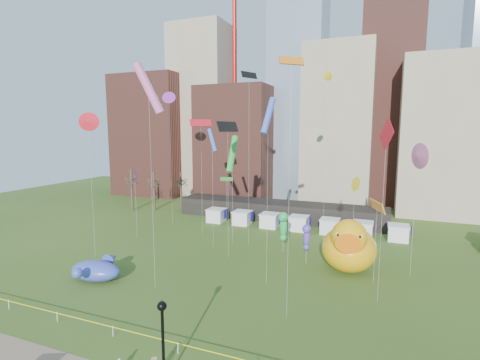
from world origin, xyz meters
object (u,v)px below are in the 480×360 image
at_px(seahorse_green, 283,224).
at_px(lamppost, 163,333).
at_px(seahorse_purple, 307,235).
at_px(whale_inflatable, 97,270).
at_px(big_duck, 349,246).
at_px(small_duck, 347,248).

bearing_deg(seahorse_green, lamppost, -92.19).
relative_size(seahorse_purple, whale_inflatable, 0.67).
height_order(big_duck, small_duck, big_duck).
distance_m(small_duck, seahorse_green, 8.58).
bearing_deg(big_duck, seahorse_purple, 169.29).
bearing_deg(seahorse_purple, small_duck, 31.96).
xyz_separation_m(small_duck, whale_inflatable, (-24.90, -16.72, -0.37)).
height_order(small_duck, seahorse_purple, seahorse_purple).
relative_size(big_duck, whale_inflatable, 1.19).
xyz_separation_m(big_duck, seahorse_green, (-8.84, 3.80, 0.83)).
bearing_deg(small_duck, lamppost, -119.09).
distance_m(seahorse_green, lamppost, 27.84).
height_order(big_duck, lamppost, big_duck).
relative_size(small_duck, whale_inflatable, 0.63).
relative_size(big_duck, seahorse_green, 1.59).
bearing_deg(seahorse_green, seahorse_purple, -41.12).
height_order(big_duck, whale_inflatable, big_duck).
xyz_separation_m(whale_inflatable, lamppost, (16.21, -11.38, 2.43)).
distance_m(whale_inflatable, lamppost, 19.96).
bearing_deg(seahorse_purple, whale_inflatable, -152.04).
distance_m(big_duck, seahorse_purple, 5.16).
relative_size(whale_inflatable, lamppost, 1.26).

